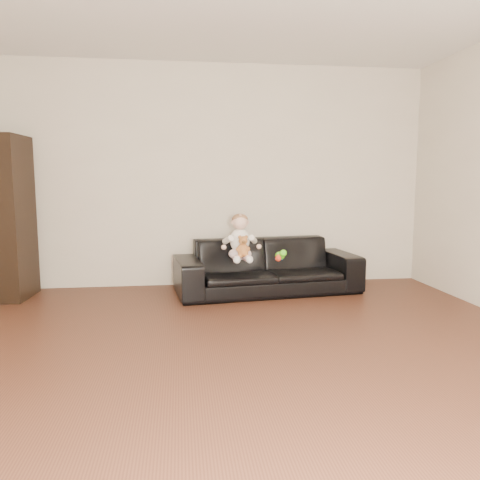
{
  "coord_description": "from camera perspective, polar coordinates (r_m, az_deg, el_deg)",
  "views": [
    {
      "loc": [
        -0.45,
        -2.83,
        1.25
      ],
      "look_at": [
        0.2,
        2.15,
        0.61
      ],
      "focal_mm": 35.0,
      "sensor_mm": 36.0,
      "label": 1
    }
  ],
  "objects": [
    {
      "name": "sofa",
      "position": [
        5.26,
        3.32,
        -3.2
      ],
      "size": [
        2.11,
        1.03,
        0.59
      ],
      "primitive_type": "imported",
      "rotation": [
        0.0,
        0.0,
        0.12
      ],
      "color": "black",
      "rests_on": "floor"
    },
    {
      "name": "floor",
      "position": [
        3.13,
        1.55,
        -16.34
      ],
      "size": [
        5.5,
        5.5,
        0.0
      ],
      "primitive_type": "plane",
      "color": "#4C291B",
      "rests_on": "ground"
    },
    {
      "name": "toy_green",
      "position": [
        5.12,
        4.9,
        -1.92
      ],
      "size": [
        0.14,
        0.16,
        0.09
      ],
      "primitive_type": "ellipsoid",
      "rotation": [
        0.0,
        0.0,
        -0.32
      ],
      "color": "#55E41A",
      "rests_on": "sofa"
    },
    {
      "name": "teddy_bear",
      "position": [
        4.91,
        0.37,
        -0.8
      ],
      "size": [
        0.14,
        0.14,
        0.23
      ],
      "rotation": [
        0.0,
        0.0,
        -0.24
      ],
      "color": "#AD6831",
      "rests_on": "sofa"
    },
    {
      "name": "toy_rattle",
      "position": [
        5.02,
        4.68,
        -2.25
      ],
      "size": [
        0.07,
        0.07,
        0.07
      ],
      "primitive_type": "sphere",
      "rotation": [
        0.0,
        0.0,
        0.08
      ],
      "color": "red",
      "rests_on": "sofa"
    },
    {
      "name": "wall_back",
      "position": [
        5.6,
        -2.8,
        7.78
      ],
      "size": [
        5.0,
        0.0,
        5.0
      ],
      "primitive_type": "plane",
      "rotation": [
        1.57,
        0.0,
        0.0
      ],
      "color": "beige",
      "rests_on": "ground"
    },
    {
      "name": "cabinet",
      "position": [
        5.5,
        -26.66,
        2.42
      ],
      "size": [
        0.46,
        0.61,
        1.72
      ],
      "primitive_type": "cube",
      "rotation": [
        0.0,
        0.0,
        -0.06
      ],
      "color": "black",
      "rests_on": "floor"
    },
    {
      "name": "shelf_item",
      "position": [
        5.48,
        -26.7,
        6.45
      ],
      "size": [
        0.19,
        0.26,
        0.28
      ],
      "primitive_type": "cube",
      "rotation": [
        0.0,
        0.0,
        -0.06
      ],
      "color": "silver",
      "rests_on": "cabinet"
    },
    {
      "name": "baby",
      "position": [
        5.05,
        0.02,
        0.01
      ],
      "size": [
        0.34,
        0.42,
        0.5
      ],
      "rotation": [
        0.0,
        0.0,
        -0.02
      ],
      "color": "silver",
      "rests_on": "sofa"
    },
    {
      "name": "toy_blue_disc",
      "position": [
        5.14,
        4.76,
        -2.32
      ],
      "size": [
        0.1,
        0.1,
        0.01
      ],
      "primitive_type": "cylinder",
      "rotation": [
        0.0,
        0.0,
        -0.2
      ],
      "color": "#1785BB",
      "rests_on": "sofa"
    }
  ]
}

